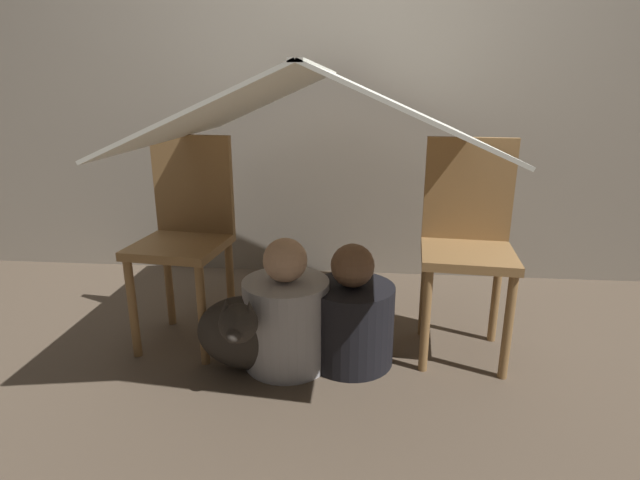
% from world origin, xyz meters
% --- Properties ---
extents(ground_plane, '(8.80, 8.80, 0.00)m').
position_xyz_m(ground_plane, '(0.00, 0.00, 0.00)').
color(ground_plane, brown).
extents(wall_back, '(7.00, 0.05, 2.50)m').
position_xyz_m(wall_back, '(0.00, 1.03, 1.25)').
color(wall_back, gray).
rests_on(wall_back, ground_plane).
extents(chair_left, '(0.40, 0.40, 0.90)m').
position_xyz_m(chair_left, '(-0.59, 0.13, 0.50)').
color(chair_left, olive).
rests_on(chair_left, ground_plane).
extents(chair_right, '(0.39, 0.39, 0.90)m').
position_xyz_m(chair_right, '(0.60, 0.13, 0.50)').
color(chair_right, olive).
rests_on(chair_right, ground_plane).
extents(sheet_canopy, '(1.19, 1.33, 0.27)m').
position_xyz_m(sheet_canopy, '(0.00, 0.06, 1.03)').
color(sheet_canopy, silver).
extents(person_front, '(0.35, 0.35, 0.54)m').
position_xyz_m(person_front, '(-0.12, -0.07, 0.21)').
color(person_front, '#B2B2B7').
rests_on(person_front, ground_plane).
extents(person_second, '(0.35, 0.35, 0.51)m').
position_xyz_m(person_second, '(0.14, -0.03, 0.20)').
color(person_second, black).
rests_on(person_second, ground_plane).
extents(dog, '(0.42, 0.36, 0.37)m').
position_xyz_m(dog, '(-0.26, -0.14, 0.17)').
color(dog, '#332D28').
rests_on(dog, ground_plane).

